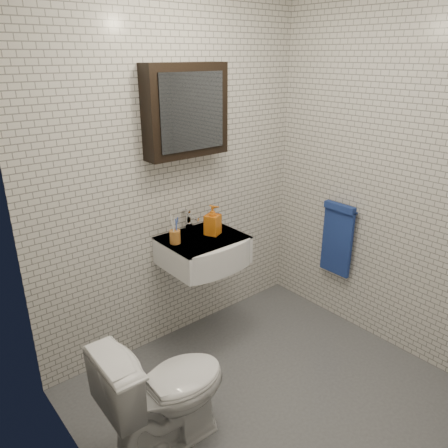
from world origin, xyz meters
name	(u,v)px	position (x,y,z in m)	size (l,w,h in m)	color
ground	(272,397)	(0.00, 0.00, 0.01)	(2.20, 2.00, 0.01)	#505359
room_shell	(283,175)	(0.00, 0.00, 1.47)	(2.22, 2.02, 2.51)	silver
washbasin	(206,251)	(0.05, 0.73, 0.76)	(0.55, 0.50, 0.20)	white
faucet	(189,222)	(0.05, 0.93, 0.92)	(0.06, 0.20, 0.15)	silver
mirror_cabinet	(186,111)	(0.05, 0.93, 1.70)	(0.60, 0.15, 0.60)	black
towel_rail	(338,236)	(1.04, 0.35, 0.72)	(0.09, 0.30, 0.58)	silver
toothbrush_cup	(175,236)	(-0.15, 0.81, 0.90)	(0.08, 0.08, 0.20)	#AA6A2A
soap_bottle	(213,220)	(0.14, 0.77, 0.96)	(0.10, 0.10, 0.22)	#F15119
toilet	(166,390)	(-0.68, 0.15, 0.36)	(0.40, 0.70, 0.71)	white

